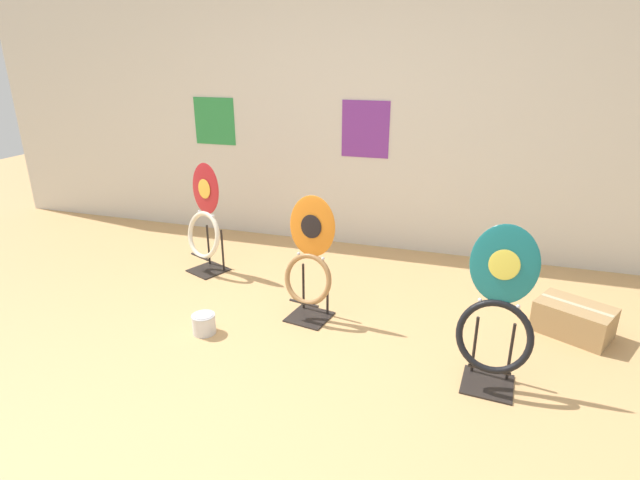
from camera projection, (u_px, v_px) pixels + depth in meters
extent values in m
plane|color=tan|center=(247.00, 400.00, 2.72)|extent=(14.00, 14.00, 0.00)
cube|color=silver|center=(360.00, 108.00, 4.50)|extent=(8.00, 0.06, 2.60)
cube|color=purple|center=(365.00, 129.00, 4.51)|extent=(0.44, 0.01, 0.51)
cube|color=#2D8E47|center=(214.00, 121.00, 4.94)|extent=(0.43, 0.01, 0.46)
cube|color=black|center=(487.00, 384.00, 2.83)|extent=(0.30, 0.30, 0.01)
cylinder|color=black|center=(475.00, 344.00, 2.88)|extent=(0.02, 0.02, 0.36)
cylinder|color=black|center=(511.00, 352.00, 2.81)|extent=(0.02, 0.02, 0.36)
cylinder|color=black|center=(489.00, 370.00, 2.72)|extent=(0.22, 0.04, 0.02)
torus|color=black|center=(494.00, 337.00, 2.70)|extent=(0.42, 0.20, 0.40)
ellipsoid|color=#197075|center=(504.00, 264.00, 2.65)|extent=(0.36, 0.12, 0.43)
ellipsoid|color=#EADB4C|center=(504.00, 265.00, 2.63)|extent=(0.16, 0.05, 0.16)
sphere|color=silver|center=(480.00, 300.00, 2.73)|extent=(0.02, 0.02, 0.02)
sphere|color=silver|center=(518.00, 306.00, 2.66)|extent=(0.02, 0.02, 0.02)
cube|color=black|center=(209.00, 270.00, 4.32)|extent=(0.37, 0.37, 0.01)
cylinder|color=black|center=(208.00, 245.00, 4.38)|extent=(0.02, 0.02, 0.36)
cylinder|color=black|center=(223.00, 250.00, 4.26)|extent=(0.02, 0.02, 0.36)
cylinder|color=black|center=(200.00, 257.00, 4.21)|extent=(0.21, 0.10, 0.02)
torus|color=beige|center=(203.00, 235.00, 4.19)|extent=(0.43, 0.29, 0.40)
ellipsoid|color=#AD1E23|center=(205.00, 189.00, 4.10)|extent=(0.34, 0.18, 0.42)
ellipsoid|color=yellow|center=(204.00, 189.00, 4.09)|extent=(0.15, 0.08, 0.16)
sphere|color=silver|center=(199.00, 211.00, 4.22)|extent=(0.02, 0.02, 0.02)
sphere|color=silver|center=(213.00, 216.00, 4.10)|extent=(0.02, 0.02, 0.02)
cube|color=black|center=(309.00, 317.00, 3.56)|extent=(0.32, 0.32, 0.01)
cylinder|color=black|center=(303.00, 286.00, 3.61)|extent=(0.02, 0.02, 0.35)
cylinder|color=black|center=(328.00, 292.00, 3.53)|extent=(0.02, 0.02, 0.35)
cylinder|color=black|center=(304.00, 303.00, 3.44)|extent=(0.22, 0.06, 0.02)
torus|color=#9E7042|center=(308.00, 279.00, 3.43)|extent=(0.38, 0.20, 0.36)
ellipsoid|color=orange|center=(312.00, 226.00, 3.36)|extent=(0.35, 0.13, 0.42)
ellipsoid|color=black|center=(311.00, 227.00, 3.35)|extent=(0.16, 0.05, 0.16)
sphere|color=silver|center=(299.00, 254.00, 3.46)|extent=(0.02, 0.02, 0.02)
sphere|color=silver|center=(323.00, 259.00, 3.37)|extent=(0.02, 0.02, 0.02)
cylinder|color=silver|center=(204.00, 324.00, 3.34)|extent=(0.16, 0.16, 0.14)
torus|color=silver|center=(203.00, 316.00, 3.32)|extent=(0.16, 0.16, 0.01)
cylinder|color=#B2B2B7|center=(203.00, 315.00, 3.32)|extent=(0.14, 0.14, 0.00)
cube|color=#A37F51|center=(574.00, 319.00, 3.32)|extent=(0.54, 0.48, 0.21)
cube|color=#B7AD89|center=(577.00, 305.00, 3.28)|extent=(0.42, 0.24, 0.00)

